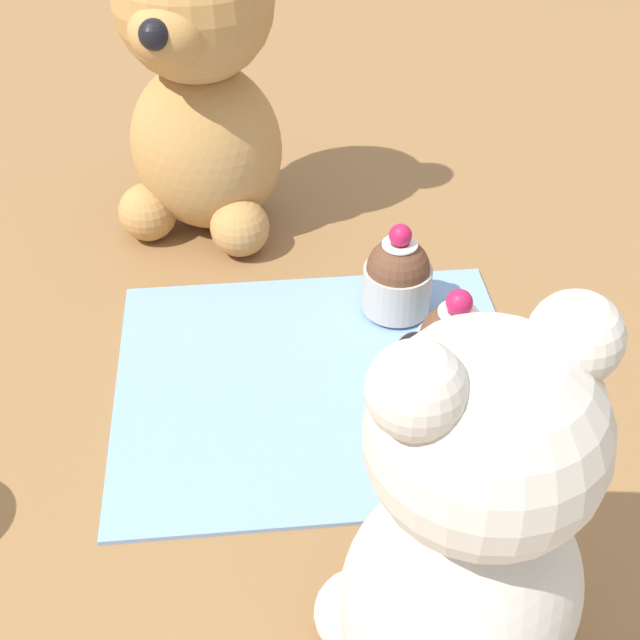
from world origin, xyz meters
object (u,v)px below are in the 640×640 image
cupcake_near_cream_bear (455,346)px  teddy_bear_cream (465,534)px  cupcake_near_tan_bear (398,277)px  teddy_bear_tan (199,81)px

cupcake_near_cream_bear → teddy_bear_cream: bearing=76.9°
cupcake_near_tan_bear → teddy_bear_tan: bearing=-45.6°
teddy_bear_cream → cupcake_near_tan_bear: (-0.02, -0.27, -0.07)m
cupcake_near_cream_bear → cupcake_near_tan_bear: cupcake_near_tan_bear is taller
teddy_bear_tan → cupcake_near_cream_bear: bearing=-30.9°
teddy_bear_cream → teddy_bear_tan: teddy_bear_tan is taller
teddy_bear_cream → teddy_bear_tan: bearing=-94.0°
teddy_bear_tan → cupcake_near_cream_bear: (-0.16, 0.21, -0.10)m
cupcake_near_tan_bear → cupcake_near_cream_bear: bearing=109.0°
teddy_bear_cream → teddy_bear_tan: (0.11, -0.41, 0.02)m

